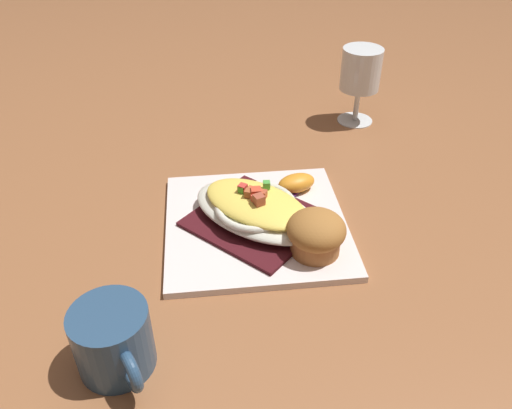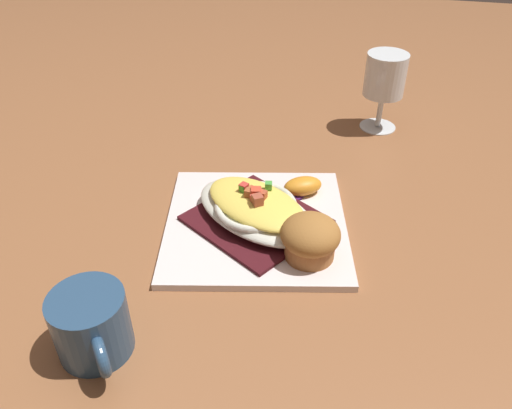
{
  "view_description": "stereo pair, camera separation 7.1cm",
  "coord_description": "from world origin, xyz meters",
  "px_view_note": "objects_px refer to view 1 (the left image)",
  "views": [
    {
      "loc": [
        -0.57,
        -0.06,
        0.47
      ],
      "look_at": [
        0.0,
        0.0,
        0.04
      ],
      "focal_mm": 36.08,
      "sensor_mm": 36.0,
      "label": 1
    },
    {
      "loc": [
        -0.56,
        -0.13,
        0.47
      ],
      "look_at": [
        0.0,
        0.0,
        0.04
      ],
      "focal_mm": 36.08,
      "sensor_mm": 36.0,
      "label": 2
    }
  ],
  "objects_px": {
    "stemmed_glass": "(361,74)",
    "muffin": "(316,233)",
    "coffee_mug": "(114,343)",
    "gratin_dish": "(256,208)",
    "orange_garnish": "(295,184)",
    "square_plate": "(256,224)"
  },
  "relations": [
    {
      "from": "orange_garnish",
      "to": "square_plate",
      "type": "bearing_deg",
      "value": 147.92
    },
    {
      "from": "coffee_mug",
      "to": "muffin",
      "type": "bearing_deg",
      "value": -47.06
    },
    {
      "from": "gratin_dish",
      "to": "coffee_mug",
      "type": "relative_size",
      "value": 2.3
    },
    {
      "from": "gratin_dish",
      "to": "coffee_mug",
      "type": "distance_m",
      "value": 0.28
    },
    {
      "from": "square_plate",
      "to": "gratin_dish",
      "type": "height_order",
      "value": "gratin_dish"
    },
    {
      "from": "orange_garnish",
      "to": "stemmed_glass",
      "type": "height_order",
      "value": "stemmed_glass"
    },
    {
      "from": "coffee_mug",
      "to": "square_plate",
      "type": "bearing_deg",
      "value": -26.55
    },
    {
      "from": "orange_garnish",
      "to": "stemmed_glass",
      "type": "bearing_deg",
      "value": -22.01
    },
    {
      "from": "coffee_mug",
      "to": "stemmed_glass",
      "type": "xyz_separation_m",
      "value": [
        0.59,
        -0.28,
        0.06
      ]
    },
    {
      "from": "coffee_mug",
      "to": "stemmed_glass",
      "type": "height_order",
      "value": "stemmed_glass"
    },
    {
      "from": "muffin",
      "to": "orange_garnish",
      "type": "relative_size",
      "value": 1.11
    },
    {
      "from": "orange_garnish",
      "to": "gratin_dish",
      "type": "bearing_deg",
      "value": 147.91
    },
    {
      "from": "orange_garnish",
      "to": "stemmed_glass",
      "type": "distance_m",
      "value": 0.29
    },
    {
      "from": "square_plate",
      "to": "stemmed_glass",
      "type": "xyz_separation_m",
      "value": [
        0.35,
        -0.16,
        0.09
      ]
    },
    {
      "from": "stemmed_glass",
      "to": "muffin",
      "type": "bearing_deg",
      "value": 169.38
    },
    {
      "from": "muffin",
      "to": "orange_garnish",
      "type": "height_order",
      "value": "muffin"
    },
    {
      "from": "orange_garnish",
      "to": "stemmed_glass",
      "type": "relative_size",
      "value": 0.49
    },
    {
      "from": "stemmed_glass",
      "to": "coffee_mug",
      "type": "bearing_deg",
      "value": 154.6
    },
    {
      "from": "square_plate",
      "to": "stemmed_glass",
      "type": "relative_size",
      "value": 1.78
    },
    {
      "from": "square_plate",
      "to": "gratin_dish",
      "type": "relative_size",
      "value": 1.13
    },
    {
      "from": "orange_garnish",
      "to": "muffin",
      "type": "bearing_deg",
      "value": -167.01
    },
    {
      "from": "muffin",
      "to": "gratin_dish",
      "type": "bearing_deg",
      "value": 57.21
    }
  ]
}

